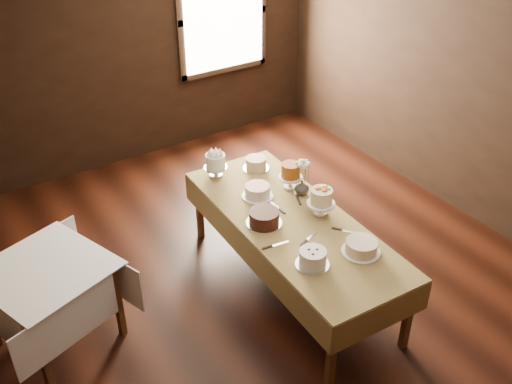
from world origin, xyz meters
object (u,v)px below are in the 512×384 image
Objects in this scene: side_table at (46,278)px; cake_cream at (361,247)px; cake_server_b at (351,232)px; cake_flowers at (321,203)px; cake_server_a at (312,236)px; cake_server_d at (296,195)px; cake_meringue at (216,166)px; cake_lattice at (257,192)px; cake_chocolate at (264,218)px; cake_swirl at (313,258)px; cake_caramel at (290,177)px; cake_speckled at (256,164)px; cake_server_e at (280,244)px; flower_vase at (302,187)px; display_table at (292,225)px; cake_server_c at (274,205)px.

cake_cream is at bearing -27.68° from side_table.
side_table is 2.46m from cake_server_b.
cake_flowers is 1.06× the size of cake_server_a.
cake_flowers is 0.36m from cake_server_d.
cake_meringue is 0.75× the size of cake_lattice.
cake_meringue reaches higher than cake_server_b.
side_table is at bearing 167.32° from cake_chocolate.
cake_caramel is at bearing 62.94° from cake_swirl.
cake_speckled is 0.96m from cake_flowers.
side_table reaches higher than cake_server_a.
cake_server_a is at bearing -151.03° from cake_server_b.
cake_lattice is 1.33× the size of cake_server_e.
cake_swirl is (0.01, -0.66, 0.01)m from cake_chocolate.
cake_cream is at bearing -96.62° from cake_flowers.
cake_lattice is 0.41m from flower_vase.
cake_server_a is 0.34m from cake_server_b.
cake_lattice is (-0.05, 0.48, 0.10)m from display_table.
cake_lattice is (1.94, -0.01, 0.12)m from side_table.
cake_lattice is 1.02× the size of cake_cream.
cake_meringue is 1.71m from cake_cream.
cake_server_a and cake_server_c have the same top height.
cake_flowers reaches higher than cake_server_e.
cake_server_a is (-0.21, -1.18, -0.05)m from cake_speckled.
cake_speckled is at bearing 99.87° from cake_caramel.
side_table is 3.66× the size of cake_cream.
cake_server_c is at bearing 75.07° from cake_swirl.
flower_vase is (0.31, 0.02, 0.07)m from cake_server_c.
cake_lattice is 0.73m from cake_server_e.
cake_swirl reaches higher than cake_server_b.
cake_speckled is at bearing 73.60° from cake_server_e.
cake_lattice is 0.35m from cake_caramel.
side_table is 4.48× the size of cake_flowers.
cake_caramel is 1.88× the size of flower_vase.
display_table is 0.28m from cake_server_a.
cake_server_a is at bearing 179.79° from cake_server_c.
cake_caramel is at bearing -49.62° from cake_meringue.
cake_caramel is at bearing 33.74° from cake_chocolate.
cake_speckled is 1.20m from cake_server_a.
cake_cream is 0.65m from cake_server_e.
cake_server_b is at bearing -90.81° from flower_vase.
cake_server_c is at bearing -75.42° from cake_lattice.
cake_flowers is 1.82× the size of flower_vase.
cake_lattice is 1.06m from cake_swirl.
cake_server_d is at bearing 91.30° from cake_flowers.
cake_cream is at bearing -60.93° from cake_server_b.
cake_server_a is (0.18, -1.28, -0.11)m from cake_meringue.
cake_caramel reaches higher than cake_server_c.
cake_caramel is 0.49m from cake_flowers.
cake_cream is at bearing -168.19° from cake_server_c.
cake_swirl is 0.88m from cake_server_c.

